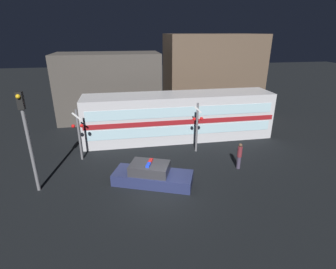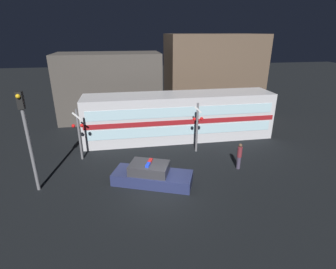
# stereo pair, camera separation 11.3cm
# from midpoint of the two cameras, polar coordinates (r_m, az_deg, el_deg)

# --- Properties ---
(ground_plane) EXTENTS (120.00, 120.00, 0.00)m
(ground_plane) POSITION_cam_midpoint_polar(r_m,az_deg,el_deg) (15.06, -2.06, -12.93)
(ground_plane) COLOR black
(train) EXTENTS (15.48, 2.98, 3.81)m
(train) POSITION_cam_midpoint_polar(r_m,az_deg,el_deg) (21.88, 2.23, 3.93)
(train) COLOR silver
(train) RESTS_ON ground_plane
(police_car) EXTENTS (4.99, 3.29, 1.40)m
(police_car) POSITION_cam_midpoint_polar(r_m,az_deg,el_deg) (15.83, -3.70, -8.87)
(police_car) COLOR navy
(police_car) RESTS_ON ground_plane
(pedestrian) EXTENTS (0.30, 0.30, 1.80)m
(pedestrian) POSITION_cam_midpoint_polar(r_m,az_deg,el_deg) (17.83, 15.10, -4.48)
(pedestrian) COLOR #3F384C
(pedestrian) RESTS_ON ground_plane
(crossing_signal_near) EXTENTS (0.80, 0.36, 3.76)m
(crossing_signal_near) POSITION_cam_midpoint_polar(r_m,az_deg,el_deg) (19.32, 6.19, 1.99)
(crossing_signal_near) COLOR slate
(crossing_signal_near) RESTS_ON ground_plane
(crossing_signal_far) EXTENTS (0.80, 0.36, 3.69)m
(crossing_signal_far) POSITION_cam_midpoint_polar(r_m,az_deg,el_deg) (18.98, -19.03, 0.40)
(crossing_signal_far) COLOR slate
(crossing_signal_far) RESTS_ON ground_plane
(traffic_light_corner) EXTENTS (0.30, 0.46, 5.73)m
(traffic_light_corner) POSITION_cam_midpoint_polar(r_m,az_deg,el_deg) (15.74, -28.45, 0.01)
(traffic_light_corner) COLOR slate
(traffic_light_corner) RESTS_ON ground_plane
(building_left) EXTENTS (10.09, 4.57, 6.59)m
(building_left) POSITION_cam_midpoint_polar(r_m,az_deg,el_deg) (27.57, -12.74, 10.09)
(building_left) COLOR #47423D
(building_left) RESTS_ON ground_plane
(building_center) EXTENTS (10.27, 5.89, 8.29)m
(building_center) POSITION_cam_midpoint_polar(r_m,az_deg,el_deg) (30.75, 9.40, 13.07)
(building_center) COLOR brown
(building_center) RESTS_ON ground_plane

